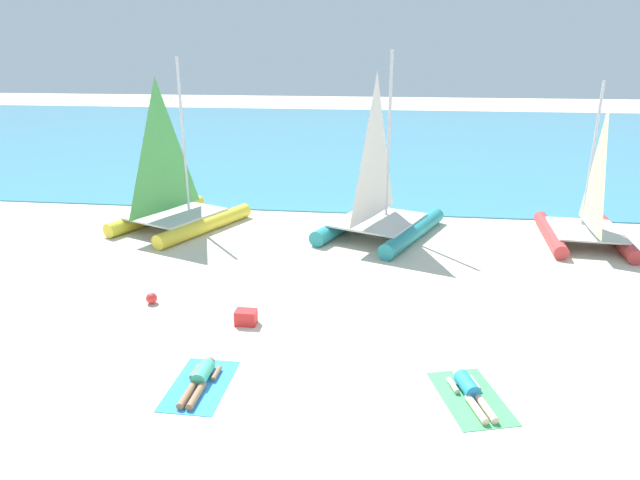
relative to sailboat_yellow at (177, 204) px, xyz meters
The scene contains 11 objects.
ground_plane 5.89m from the sailboat_yellow, ahead, with size 120.00×120.00×0.00m, color beige.
ocean_water 23.42m from the sailboat_yellow, 75.61° to the left, with size 120.00×40.00×0.05m, color teal.
sailboat_yellow is the anchor object (origin of this frame).
sailboat_teal 7.36m from the sailboat_yellow, ahead, with size 4.68×5.61×6.27m.
sailboat_red 14.30m from the sailboat_yellow, ahead, with size 2.90×4.26×5.32m.
towel_left 10.71m from the sailboat_yellow, 67.11° to the right, with size 1.10×1.90×0.01m, color #338CD8.
sunbather_left 10.64m from the sailboat_yellow, 66.96° to the right, with size 0.55×1.56×0.30m.
towel_right 13.45m from the sailboat_yellow, 45.58° to the right, with size 1.10×1.90×0.01m, color #4CB266.
sunbather_right 13.38m from the sailboat_yellow, 45.44° to the right, with size 0.81×1.55×0.30m.
beach_ball 6.61m from the sailboat_yellow, 75.21° to the right, with size 0.29×0.29×0.29m, color red.
cooler_box 8.44m from the sailboat_yellow, 58.46° to the right, with size 0.50×0.36×0.36m, color red.
Camera 1 is at (1.90, -9.18, 6.30)m, focal length 31.62 mm.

